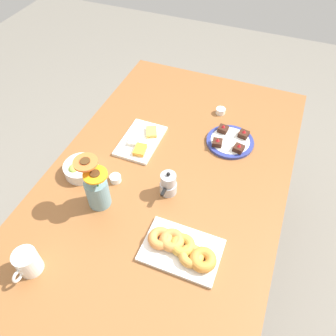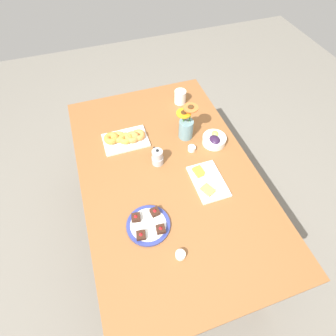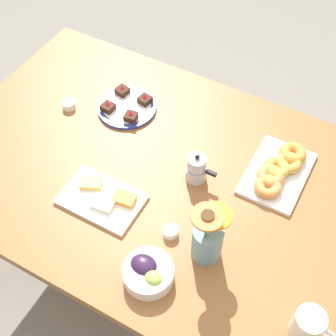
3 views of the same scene
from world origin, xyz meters
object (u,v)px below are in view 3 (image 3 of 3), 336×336
(jam_cup_honey, at_px, (69,105))
(jam_cup_berry, at_px, (171,231))
(dining_table, at_px, (168,190))
(croissant_platter, at_px, (279,170))
(grape_bowl, at_px, (148,272))
(dessert_plate, at_px, (127,107))
(coffee_mug, at_px, (308,325))
(moka_pot, at_px, (197,169))
(cheese_platter, at_px, (103,198))
(flower_vase, at_px, (208,239))

(jam_cup_honey, distance_m, jam_cup_berry, 0.67)
(jam_cup_honey, relative_size, jam_cup_berry, 1.00)
(dining_table, relative_size, croissant_platter, 5.60)
(grape_bowl, bearing_deg, dessert_plate, 127.03)
(coffee_mug, height_order, moka_pot, moka_pot)
(coffee_mug, bearing_deg, croissant_platter, 118.40)
(moka_pot, bearing_deg, grape_bowl, -84.12)
(cheese_platter, distance_m, moka_pot, 0.32)
(croissant_platter, bearing_deg, dining_table, -150.74)
(dining_table, xyz_separation_m, cheese_platter, (-0.14, -0.19, 0.10))
(grape_bowl, relative_size, jam_cup_berry, 3.08)
(coffee_mug, bearing_deg, jam_cup_honey, 160.11)
(jam_cup_honey, relative_size, flower_vase, 0.20)
(grape_bowl, relative_size, moka_pot, 1.24)
(coffee_mug, xyz_separation_m, grape_bowl, (-0.45, -0.07, -0.02))
(dining_table, relative_size, dessert_plate, 7.19)
(grape_bowl, xyz_separation_m, moka_pot, (-0.04, 0.39, 0.02))
(dining_table, relative_size, flower_vase, 6.64)
(coffee_mug, height_order, croissant_platter, coffee_mug)
(croissant_platter, bearing_deg, coffee_mug, -61.60)
(flower_vase, bearing_deg, dining_table, 140.19)
(coffee_mug, xyz_separation_m, jam_cup_berry, (-0.46, 0.09, -0.03))
(dining_table, height_order, croissant_platter, croissant_platter)
(dining_table, distance_m, flower_vase, 0.35)
(jam_cup_berry, height_order, dessert_plate, dessert_plate)
(dining_table, bearing_deg, grape_bowl, -70.02)
(flower_vase, relative_size, moka_pot, 2.02)
(dessert_plate, bearing_deg, jam_cup_honey, -152.76)
(dining_table, distance_m, coffee_mug, 0.65)
(cheese_platter, relative_size, dessert_plate, 1.17)
(cheese_platter, bearing_deg, coffee_mug, -7.40)
(dessert_plate, bearing_deg, jam_cup_berry, -44.34)
(flower_vase, height_order, moka_pot, flower_vase)
(dessert_plate, distance_m, flower_vase, 0.67)
(croissant_platter, bearing_deg, jam_cup_honey, -174.28)
(dining_table, bearing_deg, cheese_platter, -125.50)
(dessert_plate, height_order, moka_pot, moka_pot)
(grape_bowl, relative_size, dessert_plate, 0.66)
(dessert_plate, distance_m, moka_pot, 0.41)
(cheese_platter, distance_m, dessert_plate, 0.42)
(cheese_platter, xyz_separation_m, jam_cup_berry, (0.25, -0.00, 0.00))
(coffee_mug, bearing_deg, jam_cup_berry, 169.03)
(cheese_platter, distance_m, croissant_platter, 0.59)
(cheese_platter, distance_m, jam_cup_honey, 0.45)
(croissant_platter, bearing_deg, flower_vase, -102.35)
(croissant_platter, distance_m, moka_pot, 0.28)
(dining_table, relative_size, jam_cup_honey, 33.33)
(dining_table, distance_m, dessert_plate, 0.36)
(flower_vase, bearing_deg, jam_cup_berry, 177.28)
(flower_vase, bearing_deg, dessert_plate, 142.80)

